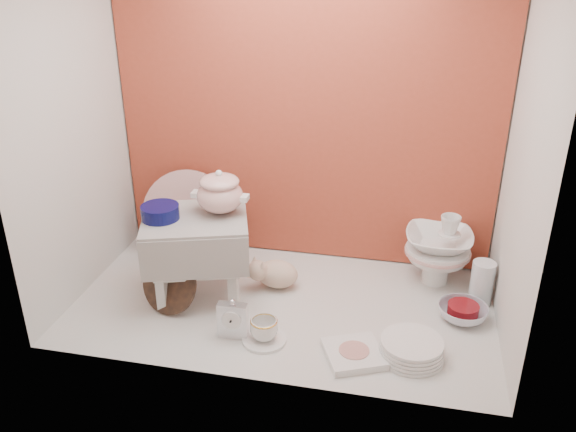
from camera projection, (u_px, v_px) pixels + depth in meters
name	position (u px, v px, depth m)	size (l,w,h in m)	color
ground	(283.00, 304.00, 2.62)	(1.80, 1.80, 0.00)	silver
niche_shell	(291.00, 83.00, 2.39)	(1.86, 1.03, 1.53)	#AB402A
step_stool	(197.00, 256.00, 2.62)	(0.44, 0.38, 0.38)	silver
soup_tureen	(220.00, 192.00, 2.54)	(0.24, 0.24, 0.20)	white
cobalt_bowl	(160.00, 212.00, 2.52)	(0.16, 0.16, 0.06)	#090C44
floral_platter	(188.00, 215.00, 2.95)	(0.45, 0.13, 0.44)	white
blue_white_vase	(170.00, 232.00, 3.02)	(0.21, 0.21, 0.22)	white
lacquer_tray	(169.00, 283.00, 2.54)	(0.27, 0.12, 0.25)	black
mantel_clock	(233.00, 319.00, 2.38)	(0.12, 0.04, 0.17)	silver
plush_pig	(277.00, 274.00, 2.72)	(0.24, 0.17, 0.14)	#CBA98F
teacup_saucer	(264.00, 339.00, 2.39)	(0.18, 0.18, 0.01)	white
gold_rim_teacup	(264.00, 329.00, 2.37)	(0.11, 0.11, 0.09)	white
lattice_dish	(354.00, 354.00, 2.29)	(0.21, 0.21, 0.03)	white
dinner_plate_stack	(412.00, 348.00, 2.29)	(0.25, 0.25, 0.07)	white
crystal_bowl	(463.00, 313.00, 2.51)	(0.21, 0.21, 0.06)	silver
clear_glass_vase	(482.00, 283.00, 2.60)	(0.10, 0.10, 0.20)	silver
porcelain_tower	(438.00, 249.00, 2.73)	(0.30, 0.30, 0.34)	white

